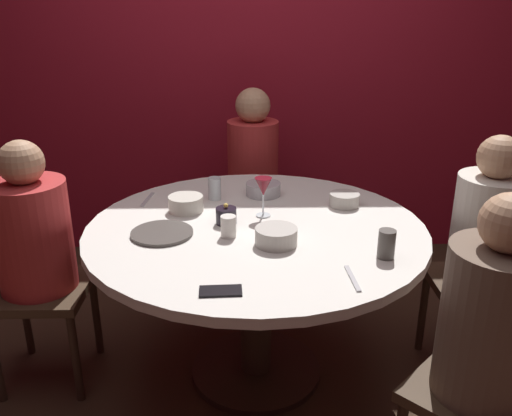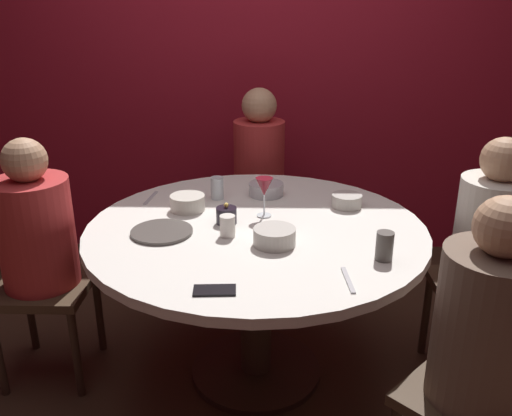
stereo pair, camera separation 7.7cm
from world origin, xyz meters
name	(u,v)px [view 2 (the right image)]	position (x,y,z in m)	size (l,w,h in m)	color
ground_plane	(256,372)	(0.00, 0.00, 0.00)	(8.00, 8.00, 0.00)	#382619
back_wall	(260,56)	(0.00, 1.45, 1.30)	(6.00, 0.10, 2.60)	maroon
dining_table	(256,256)	(0.00, 0.00, 0.61)	(1.43, 1.43, 0.75)	silver
seated_diner_left	(36,235)	(-0.94, 0.00, 0.70)	(0.40, 0.40, 1.12)	#3F2D1E
seated_diner_back	(259,164)	(0.00, 1.00, 0.73)	(0.40, 0.40, 1.17)	#3F2D1E
seated_diner_right	(490,238)	(0.99, 0.00, 0.70)	(0.40, 0.40, 1.13)	#3F2D1E
seated_diner_front_right	(486,333)	(0.71, -0.71, 0.71)	(0.57, 0.57, 1.14)	#3F2D1E
candle_holder	(226,215)	(-0.13, 0.03, 0.78)	(0.09, 0.09, 0.09)	black
wine_glass	(264,189)	(0.03, 0.11, 0.88)	(0.08, 0.08, 0.18)	silver
dinner_plate	(162,232)	(-0.38, -0.09, 0.76)	(0.25, 0.25, 0.01)	#4C4742
cell_phone	(215,290)	(-0.13, -0.55, 0.75)	(0.07, 0.14, 0.01)	black
bowl_serving_large	(266,189)	(0.04, 0.38, 0.78)	(0.17, 0.17, 0.06)	#B7B7BC
bowl_salad_center	(188,203)	(-0.31, 0.18, 0.78)	(0.16, 0.16, 0.07)	beige
bowl_small_white	(274,237)	(0.08, -0.19, 0.78)	(0.16, 0.16, 0.07)	#B2ADA3
bowl_sauce_side	(347,201)	(0.41, 0.23, 0.78)	(0.14, 0.14, 0.06)	#B2ADA3
cup_near_candle	(227,226)	(-0.11, -0.11, 0.79)	(0.06, 0.06, 0.09)	silver
cup_by_left_diner	(217,188)	(-0.19, 0.33, 0.80)	(0.06, 0.06, 0.11)	silver
cup_by_right_diner	(384,246)	(0.47, -0.31, 0.80)	(0.06, 0.06, 0.11)	#4C4742
fork_near_plate	(348,280)	(0.32, -0.47, 0.75)	(0.02, 0.18, 0.01)	#B7B7BC
knife_near_plate	(151,198)	(-0.51, 0.32, 0.75)	(0.02, 0.18, 0.01)	#B7B7BC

